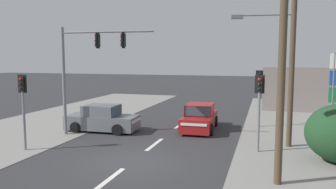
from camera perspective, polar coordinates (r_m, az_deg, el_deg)
The scene contains 13 objects.
ground_plane at distance 13.94m, azimuth -6.44°, elevation -11.68°, with size 140.00×140.00×0.00m, color #303033.
lane_dash_near at distance 12.23m, azimuth -10.22°, elevation -14.33°, with size 0.20×2.40×0.01m, color silver.
lane_dash_mid at distance 16.63m, azimuth -2.34°, elevation -8.66°, with size 0.20×2.40×0.01m, color silver.
lane_dash_far at distance 21.29m, azimuth 2.06°, elevation -5.33°, with size 0.20×2.40×0.01m, color silver.
kerb_left_verge at distance 21.66m, azimuth -23.31°, elevation -5.63°, with size 8.00×40.00×0.02m, color gray.
utility_pole_foreground_right at distance 11.45m, azimuth 18.67°, elevation 9.40°, with size 3.78×0.44×9.24m.
utility_pole_midground_right at distance 16.68m, azimuth 20.37°, elevation 7.53°, with size 3.78×0.62×8.82m.
traffic_signal_mast at distance 18.52m, azimuth -14.29°, elevation 5.65°, with size 5.28×0.58×6.00m.
pedestal_signal_right_kerb at distance 15.38m, azimuth 15.59°, elevation -0.94°, with size 0.44×0.31×3.56m.
pedestal_signal_left_kerb at distance 16.54m, azimuth -23.94°, elevation -0.76°, with size 0.44×0.29×3.56m.
pedestal_signal_far_median at distance 21.12m, azimuth 15.57°, elevation 0.97°, with size 0.44×0.29×3.56m.
sedan_kerbside_parked at distance 19.92m, azimuth 5.52°, elevation -4.12°, with size 2.02×4.30×1.56m.
sedan_crossing_left at distance 19.83m, azimuth -11.38°, elevation -4.26°, with size 4.31×2.04×1.56m.
Camera 1 is at (5.24, -12.19, 4.29)m, focal length 35.00 mm.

